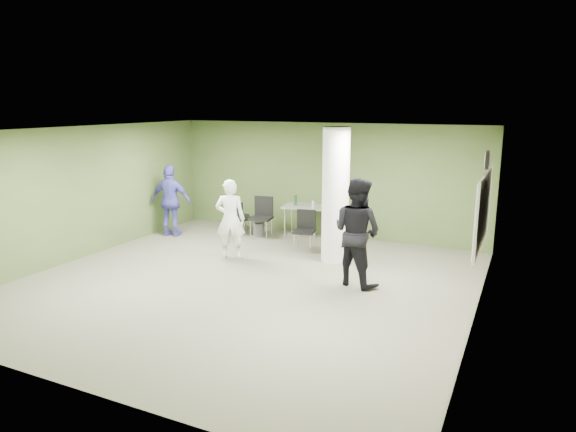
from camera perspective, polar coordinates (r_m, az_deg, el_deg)
The scene contains 17 objects.
floor at distance 9.64m, azimuth -4.67°, elevation -7.40°, with size 8.00×8.00×0.00m, color #575544.
ceiling at distance 9.08m, azimuth -4.99°, elevation 9.46°, with size 8.00×8.00×0.00m, color white.
wall_back at distance 12.82m, azimuth 4.19°, elevation 4.05°, with size 8.00×0.02×2.80m, color #445729.
wall_left at distance 11.76m, azimuth -21.96°, elevation 2.41°, with size 0.02×8.00×2.80m, color #445729.
wall_right_cream at distance 8.07m, azimuth 20.58°, elevation -1.73°, with size 0.02×8.00×2.80m, color beige.
column at distance 10.63m, azimuth 5.30°, elevation 2.28°, with size 0.56×0.56×2.80m, color silver.
whiteboard at distance 9.23m, azimuth 20.83°, elevation 0.59°, with size 0.05×2.30×1.30m.
wall_clock at distance 9.10m, azimuth 21.25°, elevation 5.83°, with size 0.06×0.32×0.32m.
folding_table at distance 12.52m, azimuth 3.31°, elevation 0.86°, with size 1.78×0.98×1.05m.
wastebasket at distance 12.92m, azimuth -3.26°, elevation -1.46°, with size 0.29×0.29×0.33m, color #4C4C4C.
chair_back_left at distance 13.31m, azimuth -5.81°, elevation 0.35°, with size 0.50×0.50×0.85m.
chair_back_right at distance 12.89m, azimuth -5.25°, elevation 0.07°, with size 0.56×0.56×0.89m.
chair_table_left at distance 12.70m, azimuth -2.88°, elevation 0.26°, with size 0.57×0.57×1.00m.
chair_table_right at distance 11.59m, azimuth 1.90°, elevation -1.22°, with size 0.52×0.52×0.91m.
woman_white at distance 10.95m, azimuth -6.42°, elevation -0.35°, with size 0.62×0.41×1.71m, color white.
man_black at distance 9.34m, azimuth 7.66°, elevation -1.76°, with size 0.96×0.75×1.98m, color black.
man_blue at distance 13.04m, azimuth -12.87°, elevation 1.63°, with size 1.04×0.43×1.78m, color #4342A3.
Camera 1 is at (4.57, -7.83, 3.27)m, focal length 32.00 mm.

